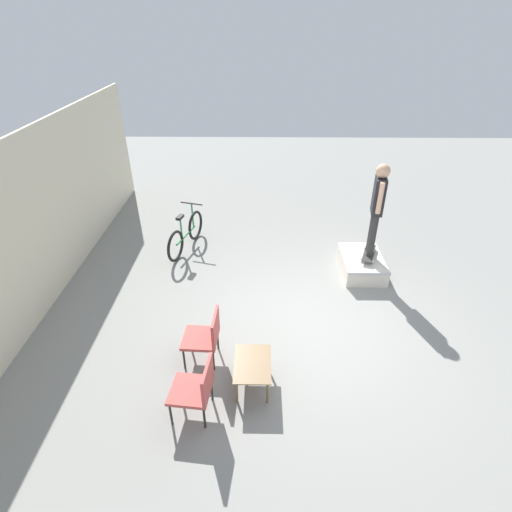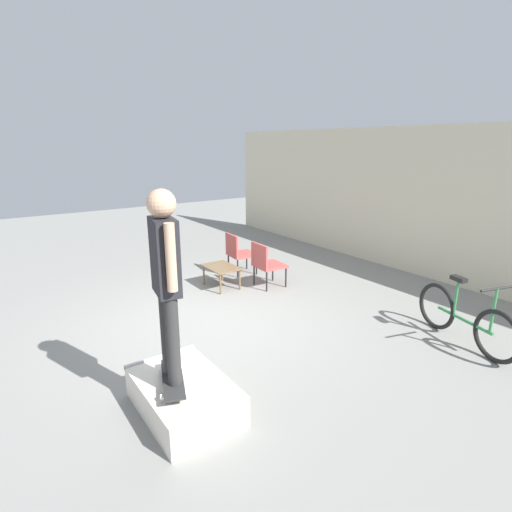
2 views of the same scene
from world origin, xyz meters
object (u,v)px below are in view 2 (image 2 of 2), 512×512
at_px(patio_chair_left, 238,251).
at_px(skateboard_on_ramp, 173,379).
at_px(bicycle, 464,318).
at_px(skate_ramp_box, 184,396).
at_px(coffee_table, 221,269).
at_px(patio_chair_right, 266,262).
at_px(person_skater, 166,271).

bearing_deg(patio_chair_left, skateboard_on_ramp, 145.27).
bearing_deg(bicycle, skateboard_on_ramp, -86.25).
relative_size(skate_ramp_box, coffee_table, 1.65).
xyz_separation_m(skateboard_on_ramp, coffee_table, (-2.98, 2.29, -0.07)).
bearing_deg(skate_ramp_box, patio_chair_left, 140.16).
height_order(skate_ramp_box, patio_chair_right, patio_chair_right).
relative_size(skateboard_on_ramp, patio_chair_right, 0.88).
distance_m(skateboard_on_ramp, coffee_table, 3.76).
xyz_separation_m(skateboard_on_ramp, patio_chair_right, (-2.50, 3.00, 0.06)).
xyz_separation_m(person_skater, bicycle, (0.86, 3.86, -1.17)).
bearing_deg(patio_chair_right, bicycle, -162.75).
xyz_separation_m(coffee_table, patio_chair_right, (0.48, 0.71, 0.13)).
relative_size(coffee_table, patio_chair_left, 0.86).
bearing_deg(patio_chair_right, person_skater, 132.71).
bearing_deg(patio_chair_left, patio_chair_right, -173.93).
xyz_separation_m(coffee_table, patio_chair_left, (-0.49, 0.71, 0.13)).
height_order(patio_chair_left, bicycle, bicycle).
distance_m(person_skater, coffee_table, 3.94).
bearing_deg(person_skater, skateboard_on_ramp, 99.87).
xyz_separation_m(skateboard_on_ramp, person_skater, (0.00, -0.00, 1.11)).
xyz_separation_m(patio_chair_right, bicycle, (3.36, 0.86, -0.12)).
height_order(skate_ramp_box, person_skater, person_skater).
xyz_separation_m(skate_ramp_box, person_skater, (0.02, -0.12, 1.37)).
distance_m(skateboard_on_ramp, patio_chair_left, 4.59).
bearing_deg(skateboard_on_ramp, bicycle, 97.67).
height_order(skate_ramp_box, bicycle, bicycle).
bearing_deg(patio_chair_left, bicycle, -162.66).
bearing_deg(coffee_table, bicycle, 22.21).
distance_m(skate_ramp_box, bicycle, 3.85).
relative_size(skateboard_on_ramp, coffee_table, 1.02).
relative_size(skate_ramp_box, person_skater, 0.66).
relative_size(person_skater, coffee_table, 2.49).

